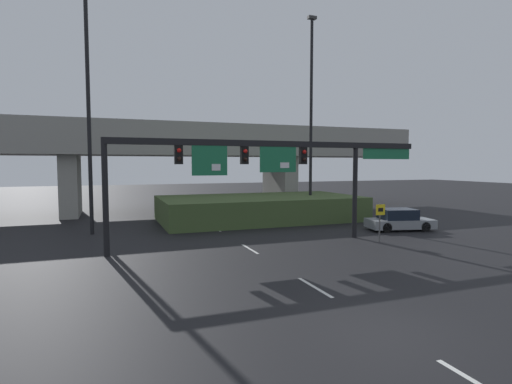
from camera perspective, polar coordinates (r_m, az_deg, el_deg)
ground_plane at (r=11.69m, az=18.36°, el=-18.28°), size 160.00×160.00×0.00m
lane_markings at (r=24.05m, az=-3.64°, el=-6.51°), size 0.14×36.73×0.01m
signal_gantry at (r=21.67m, az=1.74°, el=4.72°), size 18.00×0.44×5.65m
speed_limit_sign at (r=23.54m, az=17.30°, el=-3.41°), size 0.60×0.11×2.18m
highway_light_pole_near at (r=27.19m, az=-22.89°, el=13.61°), size 0.70×0.36×17.38m
highway_light_pole_far at (r=33.09m, az=7.87°, el=11.00°), size 0.70×0.36×16.11m
overpass_bridge at (r=37.99m, az=-10.21°, el=6.02°), size 45.87×7.30×8.00m
grass_embankment at (r=31.39m, az=0.56°, el=-2.33°), size 15.33×7.97×1.85m
parked_sedan_near_right at (r=28.26m, az=19.77°, el=-3.82°), size 4.57×2.81×1.42m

